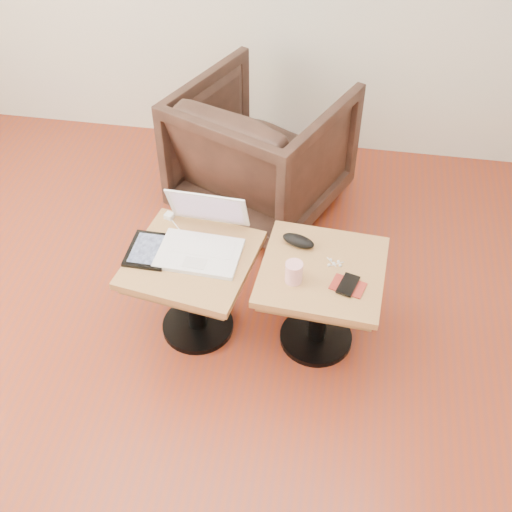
% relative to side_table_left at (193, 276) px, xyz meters
% --- Properties ---
extents(room_shell, '(4.52, 4.52, 2.71)m').
position_rel_side_table_left_xyz_m(room_shell, '(0.00, -0.58, 0.99)').
color(room_shell, maroon).
rests_on(room_shell, ground).
extents(side_table_left, '(0.60, 0.60, 0.48)m').
position_rel_side_table_left_xyz_m(side_table_left, '(0.00, 0.00, 0.00)').
color(side_table_left, black).
rests_on(side_table_left, ground).
extents(side_table_right, '(0.56, 0.56, 0.48)m').
position_rel_side_table_left_xyz_m(side_table_right, '(0.57, 0.02, 0.00)').
color(side_table_right, black).
rests_on(side_table_right, ground).
extents(laptop, '(0.37, 0.36, 0.24)m').
position_rel_side_table_left_xyz_m(laptop, '(0.03, 0.07, 0.17)').
color(laptop, white).
rests_on(laptop, side_table_left).
extents(tablet, '(0.18, 0.23, 0.02)m').
position_rel_side_table_left_xyz_m(tablet, '(-0.19, 0.00, 0.13)').
color(tablet, black).
rests_on(tablet, side_table_left).
extents(charging_adapter, '(0.05, 0.05, 0.02)m').
position_rel_side_table_left_xyz_m(charging_adapter, '(-0.16, 0.24, 0.13)').
color(charging_adapter, white).
rests_on(charging_adapter, side_table_left).
extents(glasses_case, '(0.16, 0.11, 0.05)m').
position_rel_side_table_left_xyz_m(glasses_case, '(0.45, 0.15, 0.14)').
color(glasses_case, black).
rests_on(glasses_case, side_table_right).
extents(striped_cup, '(0.10, 0.10, 0.10)m').
position_rel_side_table_left_xyz_m(striped_cup, '(0.46, -0.07, 0.17)').
color(striped_cup, '#ED6275').
rests_on(striped_cup, side_table_right).
extents(earbuds_tangle, '(0.07, 0.05, 0.01)m').
position_rel_side_table_left_xyz_m(earbuds_tangle, '(0.62, 0.06, 0.13)').
color(earbuds_tangle, white).
rests_on(earbuds_tangle, side_table_right).
extents(phone_on_sleeve, '(0.16, 0.14, 0.02)m').
position_rel_side_table_left_xyz_m(phone_on_sleeve, '(0.68, -0.07, 0.13)').
color(phone_on_sleeve, maroon).
rests_on(phone_on_sleeve, side_table_right).
extents(armchair, '(1.07, 1.08, 0.75)m').
position_rel_side_table_left_xyz_m(armchair, '(0.15, 0.99, 0.02)').
color(armchair, black).
rests_on(armchair, ground).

